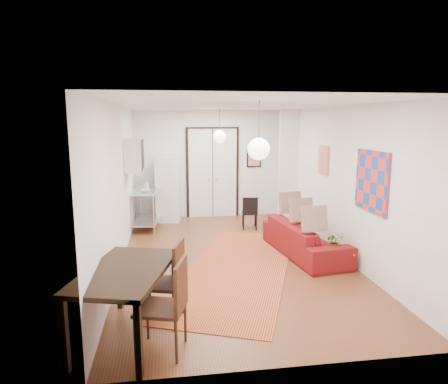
{
  "coord_description": "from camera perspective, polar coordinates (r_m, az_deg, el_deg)",
  "views": [
    {
      "loc": [
        -1.23,
        -7.27,
        2.64
      ],
      "look_at": [
        -0.14,
        0.31,
        1.25
      ],
      "focal_mm": 32.0,
      "sensor_mm": 36.0,
      "label": 1
    }
  ],
  "objects": [
    {
      "name": "floor",
      "position": [
        7.83,
        1.35,
        -9.42
      ],
      "size": [
        7.0,
        7.0,
        0.0
      ],
      "primitive_type": "plane",
      "color": "brown",
      "rests_on": "ground"
    },
    {
      "name": "ceiling",
      "position": [
        7.38,
        1.45,
        12.31
      ],
      "size": [
        4.2,
        7.0,
        0.02
      ],
      "primitive_type": "cube",
      "color": "white",
      "rests_on": "wall_back"
    },
    {
      "name": "wall_back",
      "position": [
        10.9,
        -1.67,
        4.01
      ],
      "size": [
        4.2,
        0.02,
        2.9
      ],
      "primitive_type": "cube",
      "color": "white",
      "rests_on": "floor"
    },
    {
      "name": "wall_front",
      "position": [
        4.14,
        9.54,
        -6.54
      ],
      "size": [
        4.2,
        0.02,
        2.9
      ],
      "primitive_type": "cube",
      "color": "white",
      "rests_on": "floor"
    },
    {
      "name": "wall_left",
      "position": [
        7.42,
        -14.82,
        0.71
      ],
      "size": [
        0.02,
        7.0,
        2.9
      ],
      "primitive_type": "cube",
      "color": "white",
      "rests_on": "floor"
    },
    {
      "name": "wall_right",
      "position": [
        8.08,
        16.25,
        1.41
      ],
      "size": [
        0.02,
        7.0,
        2.9
      ],
      "primitive_type": "cube",
      "color": "white",
      "rests_on": "floor"
    },
    {
      "name": "double_doors",
      "position": [
        10.89,
        -1.64,
        2.68
      ],
      "size": [
        1.44,
        0.06,
        2.5
      ],
      "primitive_type": "cube",
      "color": "silver",
      "rests_on": "wall_back"
    },
    {
      "name": "stub_partition",
      "position": [
        10.36,
        9.18,
        3.56
      ],
      "size": [
        0.5,
        0.1,
        2.9
      ],
      "primitive_type": "cube",
      "color": "white",
      "rests_on": "floor"
    },
    {
      "name": "wall_cabinet",
      "position": [
        8.83,
        -12.7,
        5.23
      ],
      "size": [
        0.35,
        1.0,
        0.7
      ],
      "primitive_type": "cube",
      "color": "white",
      "rests_on": "wall_left"
    },
    {
      "name": "painting_popart",
      "position": [
        6.94,
        20.37,
        1.44
      ],
      "size": [
        0.05,
        1.0,
        1.0
      ],
      "primitive_type": "cube",
      "color": "red",
      "rests_on": "wall_right"
    },
    {
      "name": "painting_abstract",
      "position": [
        8.76,
        14.06,
        4.48
      ],
      "size": [
        0.05,
        0.5,
        0.6
      ],
      "primitive_type": "cube",
      "color": "beige",
      "rests_on": "wall_right"
    },
    {
      "name": "poster_back",
      "position": [
        11.05,
        4.3,
        4.85
      ],
      "size": [
        0.4,
        0.03,
        0.5
      ],
      "primitive_type": "cube",
      "color": "red",
      "rests_on": "wall_back"
    },
    {
      "name": "print_left",
      "position": [
        9.33,
        -13.4,
        5.77
      ],
      "size": [
        0.03,
        0.44,
        0.54
      ],
      "primitive_type": "cube",
      "color": "#A56C44",
      "rests_on": "wall_left"
    },
    {
      "name": "pendant_back",
      "position": [
        9.36,
        -0.64,
        7.9
      ],
      "size": [
        0.3,
        0.3,
        0.8
      ],
      "color": "white",
      "rests_on": "ceiling"
    },
    {
      "name": "pendant_front",
      "position": [
        5.42,
        4.97,
        6.15
      ],
      "size": [
        0.3,
        0.3,
        0.8
      ],
      "color": "white",
      "rests_on": "ceiling"
    },
    {
      "name": "kilim_rug",
      "position": [
        7.31,
        1.99,
        -10.85
      ],
      "size": [
        3.23,
        4.87,
        0.01
      ],
      "primitive_type": "cube",
      "rotation": [
        0.0,
        0.0,
        -0.37
      ],
      "color": "#B7602D",
      "rests_on": "floor"
    },
    {
      "name": "sofa",
      "position": [
        8.08,
        11.47,
        -6.53
      ],
      "size": [
        1.19,
        2.35,
        0.66
      ],
      "primitive_type": "imported",
      "rotation": [
        0.0,
        0.0,
        1.71
      ],
      "color": "maroon",
      "rests_on": "floor"
    },
    {
      "name": "coffee_table",
      "position": [
        7.4,
        14.74,
        -8.48
      ],
      "size": [
        0.8,
        0.46,
        0.35
      ],
      "rotation": [
        0.0,
        0.0,
        -0.04
      ],
      "color": "#AC8051",
      "rests_on": "floor"
    },
    {
      "name": "potted_plant",
      "position": [
        7.38,
        15.54,
        -6.83
      ],
      "size": [
        0.31,
        0.28,
        0.34
      ],
      "primitive_type": "imported",
      "rotation": [
        0.0,
        0.0,
        -0.04
      ],
      "color": "#2B5C29",
      "rests_on": "coffee_table"
    },
    {
      "name": "kitchen_counter",
      "position": [
        9.96,
        -11.02,
        -1.55
      ],
      "size": [
        0.79,
        1.33,
        0.96
      ],
      "rotation": [
        0.0,
        0.0,
        -0.14
      ],
      "color": "silver",
      "rests_on": "floor"
    },
    {
      "name": "bowl",
      "position": [
        9.6,
        -11.17,
        0.18
      ],
      "size": [
        0.28,
        0.28,
        0.06
      ],
      "primitive_type": "imported",
      "rotation": [
        0.0,
        0.0,
        -0.31
      ],
      "color": "silver",
      "rests_on": "kitchen_counter"
    },
    {
      "name": "soap_bottle",
      "position": [
        10.13,
        -11.03,
        1.12
      ],
      "size": [
        0.11,
        0.11,
        0.2
      ],
      "primitive_type": "imported",
      "rotation": [
        0.0,
        0.0,
        -0.31
      ],
      "color": "teal",
      "rests_on": "kitchen_counter"
    },
    {
      "name": "fridge",
      "position": [
        10.55,
        -7.95,
        0.39
      ],
      "size": [
        0.67,
        0.67,
        1.69
      ],
      "primitive_type": "cube",
      "rotation": [
        0.0,
        0.0,
        -0.14
      ],
      "color": "white",
      "rests_on": "floor"
    },
    {
      "name": "dining_table",
      "position": [
        5.02,
        -13.82,
        -11.65
      ],
      "size": [
        1.31,
        1.79,
        0.89
      ],
      "rotation": [
        0.0,
        0.0,
        -0.27
      ],
      "color": "black",
      "rests_on": "floor"
    },
    {
      "name": "dining_chair_near",
      "position": [
        5.48,
        -8.98,
        -11.24
      ],
      "size": [
        0.64,
        0.8,
        1.1
      ],
      "rotation": [
        0.0,
        0.0,
        -1.84
      ],
      "color": "#3A1E12",
      "rests_on": "floor"
    },
    {
      "name": "dining_chair_far",
      "position": [
        4.83,
        -9.08,
        -14.27
      ],
      "size": [
        0.64,
        0.8,
        1.1
      ],
      "rotation": [
        0.0,
        0.0,
        -1.84
      ],
      "color": "#3A1E12",
      "rests_on": "floor"
    },
    {
      "name": "black_side_chair",
      "position": [
        9.86,
        3.59,
        -2.47
      ],
      "size": [
        0.41,
        0.41,
        0.81
      ],
      "rotation": [
        0.0,
        0.0,
        3.02
      ],
      "color": "black",
      "rests_on": "floor"
    }
  ]
}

